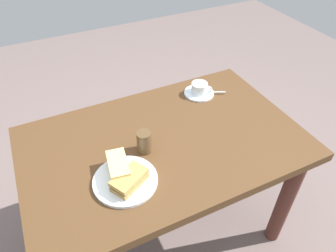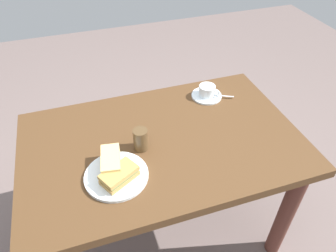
{
  "view_description": "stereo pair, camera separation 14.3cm",
  "coord_description": "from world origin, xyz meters",
  "px_view_note": "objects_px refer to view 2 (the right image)",
  "views": [
    {
      "loc": [
        0.43,
        0.92,
        1.7
      ],
      "look_at": [
        -0.04,
        -0.05,
        0.76
      ],
      "focal_mm": 33.18,
      "sensor_mm": 36.0,
      "label": 1
    },
    {
      "loc": [
        0.29,
        0.98,
        1.7
      ],
      "look_at": [
        -0.04,
        -0.05,
        0.76
      ],
      "focal_mm": 33.18,
      "sensor_mm": 36.0,
      "label": 2
    }
  ],
  "objects_px": {
    "dining_table": "(163,159)",
    "sandwich_back": "(111,162)",
    "sandwich_plate": "(116,176)",
    "drinking_glass": "(141,140)",
    "coffee_cup": "(207,90)",
    "coffee_saucer": "(206,96)",
    "sandwich_front": "(119,175)",
    "spoon": "(221,96)"
  },
  "relations": [
    {
      "from": "sandwich_plate",
      "to": "drinking_glass",
      "type": "relative_size",
      "value": 2.5
    },
    {
      "from": "sandwich_plate",
      "to": "coffee_saucer",
      "type": "distance_m",
      "value": 0.69
    },
    {
      "from": "sandwich_back",
      "to": "spoon",
      "type": "xyz_separation_m",
      "value": [
        -0.64,
        -0.31,
        -0.03
      ]
    },
    {
      "from": "coffee_saucer",
      "to": "coffee_cup",
      "type": "xyz_separation_m",
      "value": [
        -0.0,
        0.0,
        0.04
      ]
    },
    {
      "from": "coffee_cup",
      "to": "spoon",
      "type": "relative_size",
      "value": 1.05
    },
    {
      "from": "dining_table",
      "to": "coffee_saucer",
      "type": "relative_size",
      "value": 7.84
    },
    {
      "from": "sandwich_plate",
      "to": "spoon",
      "type": "height_order",
      "value": "spoon"
    },
    {
      "from": "dining_table",
      "to": "sandwich_plate",
      "type": "relative_size",
      "value": 4.91
    },
    {
      "from": "drinking_glass",
      "to": "coffee_saucer",
      "type": "bearing_deg",
      "value": -147.9
    },
    {
      "from": "coffee_cup",
      "to": "sandwich_front",
      "type": "bearing_deg",
      "value": 37.29
    },
    {
      "from": "sandwich_plate",
      "to": "spoon",
      "type": "xyz_separation_m",
      "value": [
        -0.63,
        -0.36,
        0.01
      ]
    },
    {
      "from": "spoon",
      "to": "coffee_cup",
      "type": "bearing_deg",
      "value": -25.8
    },
    {
      "from": "sandwich_back",
      "to": "coffee_saucer",
      "type": "height_order",
      "value": "sandwich_back"
    },
    {
      "from": "coffee_cup",
      "to": "spoon",
      "type": "height_order",
      "value": "coffee_cup"
    },
    {
      "from": "sandwich_back",
      "to": "coffee_cup",
      "type": "relative_size",
      "value": 1.59
    },
    {
      "from": "dining_table",
      "to": "drinking_glass",
      "type": "distance_m",
      "value": 0.2
    },
    {
      "from": "sandwich_front",
      "to": "sandwich_back",
      "type": "relative_size",
      "value": 1.05
    },
    {
      "from": "sandwich_plate",
      "to": "sandwich_front",
      "type": "xyz_separation_m",
      "value": [
        -0.01,
        0.03,
        0.03
      ]
    },
    {
      "from": "sandwich_front",
      "to": "coffee_cup",
      "type": "bearing_deg",
      "value": -142.71
    },
    {
      "from": "coffee_saucer",
      "to": "dining_table",
      "type": "bearing_deg",
      "value": 37.3
    },
    {
      "from": "spoon",
      "to": "coffee_saucer",
      "type": "bearing_deg",
      "value": -26.09
    },
    {
      "from": "dining_table",
      "to": "sandwich_back",
      "type": "height_order",
      "value": "sandwich_back"
    },
    {
      "from": "sandwich_front",
      "to": "sandwich_back",
      "type": "distance_m",
      "value": 0.08
    },
    {
      "from": "drinking_glass",
      "to": "dining_table",
      "type": "bearing_deg",
      "value": -168.59
    },
    {
      "from": "sandwich_front",
      "to": "sandwich_back",
      "type": "height_order",
      "value": "sandwich_back"
    },
    {
      "from": "dining_table",
      "to": "coffee_cup",
      "type": "distance_m",
      "value": 0.44
    },
    {
      "from": "coffee_cup",
      "to": "sandwich_plate",
      "type": "bearing_deg",
      "value": 34.98
    },
    {
      "from": "sandwich_front",
      "to": "sandwich_back",
      "type": "xyz_separation_m",
      "value": [
        0.02,
        -0.08,
        0.01
      ]
    },
    {
      "from": "coffee_saucer",
      "to": "sandwich_front",
      "type": "bearing_deg",
      "value": 37.41
    },
    {
      "from": "sandwich_back",
      "to": "coffee_saucer",
      "type": "xyz_separation_m",
      "value": [
        -0.57,
        -0.35,
        -0.04
      ]
    },
    {
      "from": "dining_table",
      "to": "spoon",
      "type": "bearing_deg",
      "value": -151.61
    },
    {
      "from": "spoon",
      "to": "sandwich_front",
      "type": "bearing_deg",
      "value": 31.98
    },
    {
      "from": "sandwich_back",
      "to": "drinking_glass",
      "type": "xyz_separation_m",
      "value": [
        -0.14,
        -0.08,
        0.01
      ]
    },
    {
      "from": "dining_table",
      "to": "drinking_glass",
      "type": "height_order",
      "value": "drinking_glass"
    },
    {
      "from": "dining_table",
      "to": "coffee_cup",
      "type": "xyz_separation_m",
      "value": [
        -0.33,
        -0.25,
        0.16
      ]
    },
    {
      "from": "sandwich_plate",
      "to": "sandwich_front",
      "type": "bearing_deg",
      "value": 107.91
    },
    {
      "from": "sandwich_plate",
      "to": "spoon",
      "type": "distance_m",
      "value": 0.73
    },
    {
      "from": "sandwich_back",
      "to": "sandwich_plate",
      "type": "bearing_deg",
      "value": 100.65
    },
    {
      "from": "sandwich_front",
      "to": "coffee_cup",
      "type": "relative_size",
      "value": 1.68
    },
    {
      "from": "sandwich_plate",
      "to": "sandwich_back",
      "type": "height_order",
      "value": "sandwich_back"
    },
    {
      "from": "sandwich_back",
      "to": "spoon",
      "type": "relative_size",
      "value": 1.67
    },
    {
      "from": "sandwich_front",
      "to": "coffee_saucer",
      "type": "height_order",
      "value": "sandwich_front"
    }
  ]
}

